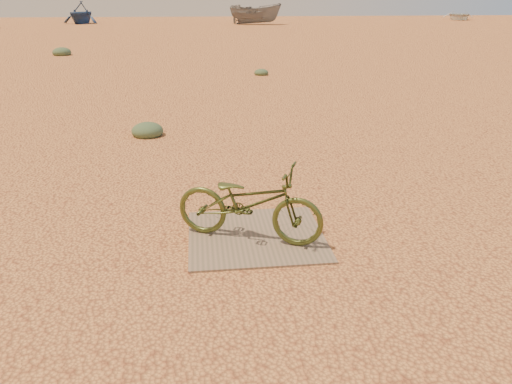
{
  "coord_description": "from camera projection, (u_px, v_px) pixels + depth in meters",
  "views": [
    {
      "loc": [
        -0.11,
        -4.81,
        2.37
      ],
      "look_at": [
        0.44,
        -0.13,
        0.51
      ],
      "focal_mm": 35.0,
      "sensor_mm": 36.0,
      "label": 1
    }
  ],
  "objects": [
    {
      "name": "boat_far_right",
      "position": [
        459.0,
        15.0,
        52.2
      ],
      "size": [
        4.68,
        5.31,
        0.91
      ],
      "primitive_type": "imported",
      "rotation": [
        0.0,
        0.0,
        -0.43
      ],
      "color": "silver",
      "rests_on": "ground"
    },
    {
      "name": "kale_c",
      "position": [
        62.0,
        55.0,
        21.27
      ],
      "size": [
        0.77,
        0.77,
        0.42
      ],
      "primitive_type": "ellipsoid",
      "color": "#4F6747",
      "rests_on": "ground"
    },
    {
      "name": "bicycle",
      "position": [
        249.0,
        203.0,
        5.02
      ],
      "size": [
        1.62,
        1.09,
        0.8
      ],
      "primitive_type": "imported",
      "rotation": [
        0.0,
        0.0,
        1.17
      ],
      "color": "#424E21",
      "rests_on": "plywood_board"
    },
    {
      "name": "kale_b",
      "position": [
        261.0,
        75.0,
        15.98
      ],
      "size": [
        0.45,
        0.45,
        0.25
      ],
      "primitive_type": "ellipsoid",
      "color": "#4F6747",
      "rests_on": "ground"
    },
    {
      "name": "plywood_board",
      "position": [
        256.0,
        236.0,
        5.25
      ],
      "size": [
        1.41,
        1.34,
        0.02
      ],
      "primitive_type": "cube",
      "color": "#826654",
      "rests_on": "ground"
    },
    {
      "name": "boat_mid_right",
      "position": [
        255.0,
        14.0,
        43.66
      ],
      "size": [
        4.87,
        2.92,
        1.77
      ],
      "primitive_type": "imported",
      "rotation": [
        0.0,
        0.0,
        1.29
      ],
      "color": "slate",
      "rests_on": "ground"
    },
    {
      "name": "boat_far_left",
      "position": [
        81.0,
        12.0,
        44.95
      ],
      "size": [
        4.2,
        4.52,
        1.95
      ],
      "primitive_type": "imported",
      "rotation": [
        0.0,
        0.0,
        -0.32
      ],
      "color": "navy",
      "rests_on": "ground"
    },
    {
      "name": "ground",
      "position": [
        213.0,
        234.0,
        5.32
      ],
      "size": [
        120.0,
        120.0,
        0.0
      ],
      "primitive_type": "plane",
      "color": "#EA9751",
      "rests_on": "ground"
    },
    {
      "name": "kale_a",
      "position": [
        148.0,
        136.0,
        9.05
      ],
      "size": [
        0.57,
        0.57,
        0.31
      ],
      "primitive_type": "ellipsoid",
      "color": "#4F6747",
      "rests_on": "ground"
    }
  ]
}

